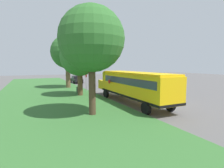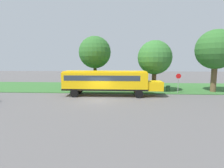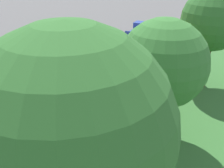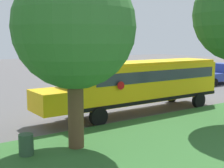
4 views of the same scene
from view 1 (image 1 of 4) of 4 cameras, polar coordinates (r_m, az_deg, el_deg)
The scene contains 10 objects.
ground_plane at distance 18.87m, azimuth 14.75°, elevation -5.80°, with size 120.00×120.00×0.00m, color #565454.
grass_verge at distance 14.74m, azimuth -17.05°, elevation -9.08°, with size 12.00×80.00×0.08m, color #33662D.
school_bus at distance 17.66m, azimuth 6.79°, elevation -0.13°, with size 2.84×12.42×3.16m.
car_tan_nearest at distance 33.05m, azimuth 1.34°, elevation 1.01°, with size 2.02×4.40×1.56m.
car_black_middle at distance 38.75m, azimuth -11.54°, elevation 1.64°, with size 2.02×4.40×1.56m.
oak_tree_beside_bus at distance 13.41m, azimuth -6.44°, elevation 14.24°, with size 4.92×4.92×8.23m.
oak_tree_roadside_mid at distance 22.25m, azimuth -10.54°, elevation 8.76°, with size 4.86×4.86×7.37m.
oak_tree_far_end at distance 30.27m, azimuth -14.44°, elevation 10.13°, with size 5.47×5.47×8.77m.
stop_sign at distance 25.52m, azimuth -8.45°, elevation 1.35°, with size 0.08×0.68×2.74m.
trash_bin at distance 24.38m, azimuth -10.88°, elevation -1.96°, with size 0.56×0.56×0.90m, color #2D4C33.
Camera 1 is at (-11.93, -14.10, 3.85)m, focal length 28.00 mm.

